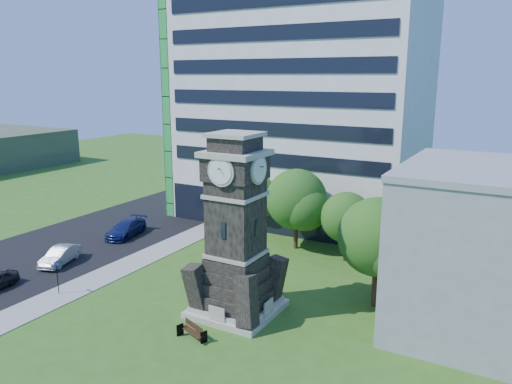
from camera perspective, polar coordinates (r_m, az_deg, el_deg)
The scene contains 14 objects.
ground at distance 35.16m, azimuth -8.25°, elevation -13.52°, with size 160.00×160.00×0.00m, color #2E5F1B.
sidewalk at distance 44.37m, azimuth -14.13°, elevation -7.95°, with size 3.00×70.00×0.06m, color gray.
street at distance 50.35m, azimuth -21.23°, elevation -5.94°, with size 14.00×80.00×0.02m, color black.
clock_tower at distance 33.06m, azimuth -2.28°, elevation -5.23°, with size 5.40×5.40×12.22m.
office_tall at distance 55.41m, azimuth 5.27°, elevation 11.57°, with size 26.20×15.11×28.60m.
car_street_mid at distance 46.07m, azimuth -21.47°, elevation -6.77°, with size 1.53×4.40×1.45m, color #9D9FA4.
car_street_north at distance 51.71m, azimuth -14.64°, elevation -4.07°, with size 2.16×5.31×1.54m, color navy.
car_east_lot at distance 32.71m, azimuth 22.07°, elevation -15.22°, with size 2.27×4.92×1.37m, color #56565B.
park_bench at distance 31.84m, azimuth -7.28°, elevation -15.44°, with size 1.91×0.51×0.98m.
street_sign at distance 39.65m, azimuth -21.78°, elevation -8.71°, with size 0.60×0.06×2.52m.
tree_nw at distance 51.41m, azimuth 0.47°, elevation -0.27°, with size 5.16×4.69×6.28m.
tree_nc at distance 45.69m, azimuth 4.73°, elevation -1.08°, with size 6.15×5.59×7.49m.
tree_ne at distance 43.31m, azimuth 10.36°, elevation -3.08°, with size 4.83×4.39×6.11m.
tree_east at distance 34.97m, azimuth 13.82°, elevation -5.34°, with size 5.97×5.42×7.76m.
Camera 1 is at (19.53, -24.67, 15.70)m, focal length 35.00 mm.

